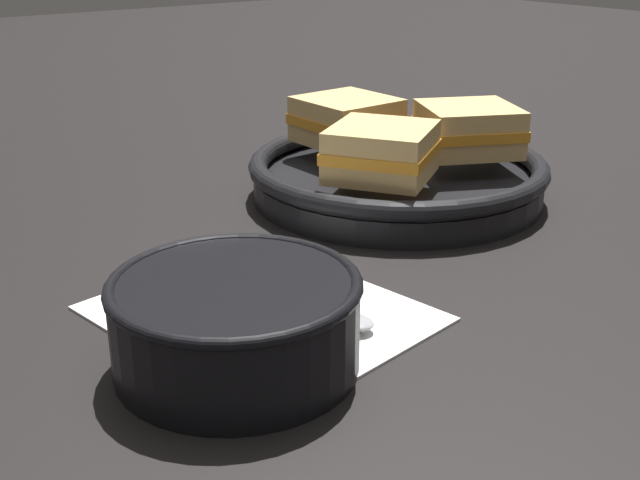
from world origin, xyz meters
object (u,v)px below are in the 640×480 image
Objects in this scene: spoon at (307,314)px; sandwich_near_left at (347,120)px; sandwich_near_right at (382,152)px; skillet at (397,176)px; soup_bowl at (236,317)px; sandwich_far_left at (468,129)px.

sandwich_near_left reaches higher than spoon.
sandwich_near_left is (-0.24, 0.23, 0.06)m from spoon.
spoon is 0.22m from sandwich_near_right.
skillet is at bearing 5.29° from sandwich_near_left.
sandwich_near_left is 0.12m from sandwich_near_right.
soup_bowl reaches higher than spoon.
sandwich_far_left reaches higher than soup_bowl.
spoon is 0.33m from sandwich_near_left.
soup_bowl is 1.26× the size of sandwich_far_left.
soup_bowl reaches higher than skillet.
soup_bowl is 0.07m from spoon.
spoon is 1.58× the size of sandwich_near_left.
skillet is at bearing 125.29° from sandwich_near_right.
sandwich_near_left is 0.75× the size of sandwich_near_right.
sandwich_near_right reaches higher than spoon.
sandwich_near_right is (-0.12, 0.17, 0.06)m from spoon.
sandwich_near_right is at bearing -24.71° from sandwich_near_left.
sandwich_near_left is 0.77× the size of sandwich_far_left.
soup_bowl is at bearing -58.57° from skillet.
skillet is at bearing 94.45° from spoon.
sandwich_near_right reaches higher than soup_bowl.
skillet is (-0.18, 0.30, -0.01)m from soup_bowl.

